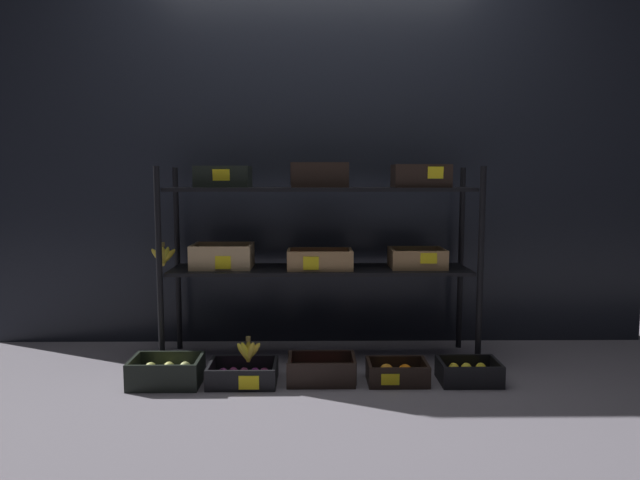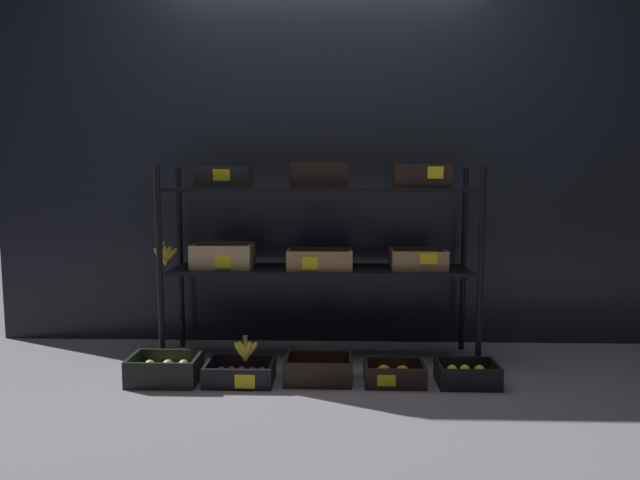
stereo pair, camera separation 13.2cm
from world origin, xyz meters
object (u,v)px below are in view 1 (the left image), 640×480
crate_ground_apple_red (322,372)px  crate_ground_orange (397,374)px  banana_bunch_loose (248,352)px  display_rack (316,228)px  crate_ground_lemon (469,373)px  crate_ground_pear (167,374)px  crate_ground_plum (243,376)px

crate_ground_apple_red → crate_ground_orange: 0.38m
banana_bunch_loose → display_rack: bearing=49.4°
crate_ground_apple_red → crate_ground_lemon: (0.75, -0.02, -0.00)m
crate_ground_pear → crate_ground_lemon: bearing=0.4°
crate_ground_pear → banana_bunch_loose: size_ratio=2.54×
crate_ground_lemon → crate_ground_plum: bearing=179.9°
crate_ground_pear → crate_ground_apple_red: crate_ground_pear is taller
crate_ground_apple_red → crate_ground_lemon: 0.75m
crate_ground_apple_red → crate_ground_lemon: bearing=-1.4°
display_rack → crate_ground_orange: (0.41, -0.40, -0.71)m
crate_ground_lemon → banana_bunch_loose: bearing=-179.8°
crate_ground_apple_red → crate_ground_pear: bearing=-177.9°
crate_ground_lemon → banana_bunch_loose: 1.12m
crate_ground_orange → crate_ground_lemon: 0.36m
crate_ground_pear → crate_ground_orange: bearing=0.6°
crate_ground_pear → crate_ground_lemon: size_ratio=1.15×
crate_ground_pear → crate_ground_plum: crate_ground_pear is taller
display_rack → crate_ground_apple_red: size_ratio=5.38×
crate_ground_lemon → banana_bunch_loose: (-1.12, -0.00, 0.12)m
display_rack → crate_ground_lemon: display_rack is taller
banana_bunch_loose → crate_ground_plum: bearing=170.3°
crate_ground_plum → crate_ground_apple_red: (0.40, 0.02, 0.01)m
crate_ground_pear → banana_bunch_loose: 0.43m
crate_ground_pear → crate_ground_plum: bearing=2.0°
crate_ground_pear → crate_ground_plum: size_ratio=1.01×
display_rack → crate_ground_plum: display_rack is taller
crate_ground_pear → crate_ground_apple_red: 0.78m
crate_ground_pear → crate_ground_lemon: 1.53m
display_rack → crate_ground_pear: (-0.76, -0.41, -0.70)m
crate_ground_apple_red → crate_ground_lemon: size_ratio=1.13×
display_rack → banana_bunch_loose: display_rack is taller
crate_ground_apple_red → crate_ground_lemon: crate_ground_apple_red is taller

